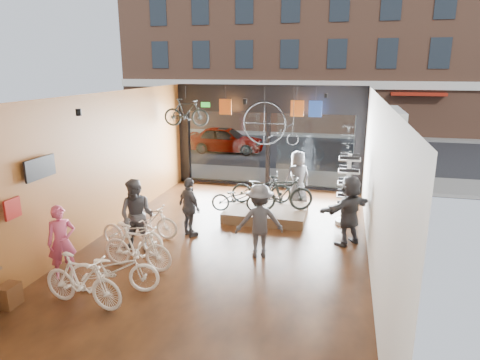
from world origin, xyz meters
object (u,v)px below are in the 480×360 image
(sunglasses_rack, at_px, (348,189))
(display_bike_right, at_px, (261,188))
(customer_0, at_px, (62,242))
(box_truck, at_px, (379,138))
(floor_bike_4, at_px, (132,233))
(hung_bike, at_px, (186,112))
(customer_3, at_px, (259,221))
(street_car, at_px, (225,139))
(customer_1, at_px, (137,216))
(display_bike_mid, at_px, (283,193))
(penny_farthing, at_px, (273,125))
(floor_bike_2, at_px, (114,269))
(floor_bike_5, at_px, (150,221))
(customer_2, at_px, (190,207))
(display_bike_left, at_px, (238,198))
(customer_4, at_px, (298,178))
(floor_bike_1, at_px, (82,281))
(floor_bike_3, at_px, (137,247))
(customer_5, at_px, (349,210))
(display_platform, at_px, (266,213))

(sunglasses_rack, bearing_deg, display_bike_right, -179.20)
(customer_0, bearing_deg, box_truck, 21.50)
(floor_bike_4, distance_m, hung_bike, 5.51)
(customer_3, bearing_deg, street_car, -88.39)
(street_car, xyz_separation_m, hung_bike, (0.82, -7.80, 2.24))
(floor_bike_4, bearing_deg, box_truck, -17.56)
(display_bike_right, distance_m, customer_1, 4.34)
(display_bike_mid, height_order, penny_farthing, penny_farthing)
(street_car, distance_m, customer_3, 12.97)
(floor_bike_2, relative_size, customer_1, 1.00)
(box_truck, distance_m, penny_farthing, 7.40)
(floor_bike_4, xyz_separation_m, customer_1, (0.13, 0.04, 0.44))
(floor_bike_5, height_order, customer_2, customer_2)
(display_bike_mid, height_order, display_bike_right, display_bike_mid)
(display_bike_left, bearing_deg, customer_1, 135.57)
(street_car, distance_m, floor_bike_5, 11.90)
(display_bike_left, bearing_deg, floor_bike_5, 123.37)
(floor_bike_5, xyz_separation_m, customer_4, (3.49, 3.85, 0.43))
(box_truck, distance_m, customer_4, 7.60)
(floor_bike_5, bearing_deg, customer_1, -173.45)
(floor_bike_1, bearing_deg, box_truck, -16.96)
(street_car, bearing_deg, display_bike_left, -162.30)
(floor_bike_3, height_order, penny_farthing, penny_farthing)
(street_car, distance_m, customer_4, 9.28)
(street_car, relative_size, floor_bike_3, 2.35)
(floor_bike_1, xyz_separation_m, customer_1, (-0.15, 2.56, 0.39))
(box_truck, height_order, floor_bike_3, box_truck)
(floor_bike_3, bearing_deg, hung_bike, 14.42)
(display_bike_left, xyz_separation_m, customer_3, (1.09, -2.22, 0.19))
(customer_2, distance_m, customer_5, 4.17)
(customer_1, xyz_separation_m, customer_5, (5.05, 1.71, -0.01))
(display_platform, bearing_deg, customer_5, -31.14)
(floor_bike_1, height_order, display_bike_mid, display_bike_mid)
(street_car, relative_size, box_truck, 0.64)
(display_platform, height_order, customer_5, customer_5)
(hung_bike, bearing_deg, customer_3, -145.64)
(customer_3, relative_size, customer_5, 0.98)
(floor_bike_1, distance_m, floor_bike_4, 2.53)
(display_bike_right, height_order, customer_4, customer_4)
(floor_bike_2, xyz_separation_m, hung_bike, (-0.95, 6.81, 2.44))
(floor_bike_5, distance_m, display_bike_mid, 3.93)
(street_car, relative_size, customer_0, 2.49)
(floor_bike_1, distance_m, customer_3, 4.14)
(display_bike_left, distance_m, penny_farthing, 3.45)
(customer_1, height_order, sunglasses_rack, sunglasses_rack)
(street_car, bearing_deg, display_bike_mid, -155.12)
(box_truck, distance_m, display_bike_mid, 9.24)
(floor_bike_5, bearing_deg, customer_5, -80.27)
(customer_2, xyz_separation_m, sunglasses_rack, (4.10, 1.96, 0.23))
(street_car, height_order, customer_0, customer_0)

